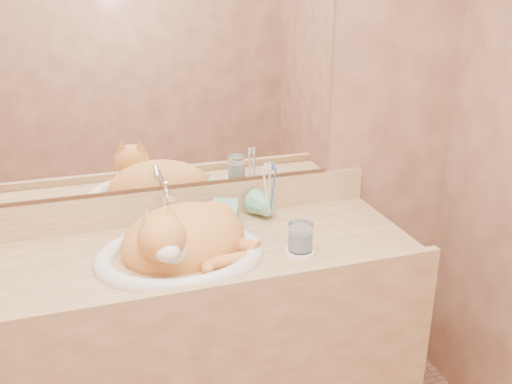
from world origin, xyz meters
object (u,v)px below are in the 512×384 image
object	(u,v)px
vanity_counter	(175,367)
water_glass	(300,237)
cat	(183,236)
toothbrush_cup	(270,209)
soap_dispenser	(224,210)
sink_basin	(179,234)

from	to	relation	value
vanity_counter	water_glass	xyz separation A→B (m)	(0.40, -0.11, 0.48)
cat	toothbrush_cup	size ratio (longest dim) A/B	4.19
vanity_counter	cat	xyz separation A→B (m)	(0.05, -0.01, 0.49)
toothbrush_cup	cat	bearing A→B (deg)	-154.88
vanity_counter	soap_dispenser	world-z (taller)	soap_dispenser
cat	toothbrush_cup	world-z (taller)	cat
cat	water_glass	xyz separation A→B (m)	(0.35, -0.10, -0.01)
toothbrush_cup	water_glass	world-z (taller)	water_glass
water_glass	toothbrush_cup	bearing A→B (deg)	92.62
cat	soap_dispenser	world-z (taller)	soap_dispenser
vanity_counter	sink_basin	size ratio (longest dim) A/B	3.10
sink_basin	vanity_counter	bearing A→B (deg)	148.53
sink_basin	toothbrush_cup	world-z (taller)	sink_basin
vanity_counter	soap_dispenser	xyz separation A→B (m)	(0.20, 0.08, 0.52)
cat	sink_basin	bearing A→B (deg)	-151.86
soap_dispenser	sink_basin	bearing A→B (deg)	-131.01
toothbrush_cup	vanity_counter	bearing A→B (deg)	-158.65
cat	toothbrush_cup	bearing A→B (deg)	11.98
toothbrush_cup	water_glass	xyz separation A→B (m)	(0.01, -0.26, 0.01)
vanity_counter	sink_basin	distance (m)	0.51
vanity_counter	cat	world-z (taller)	cat
vanity_counter	toothbrush_cup	xyz separation A→B (m)	(0.39, 0.15, 0.47)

